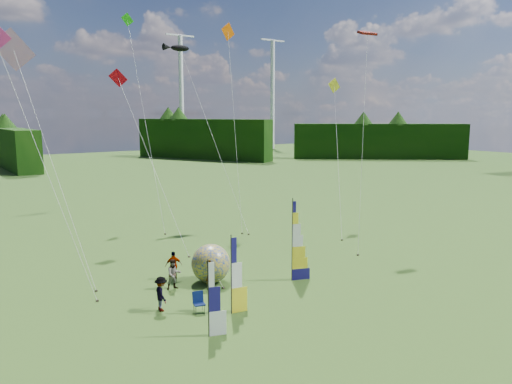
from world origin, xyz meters
TOP-DOWN VIEW (x-y plane):
  - ground at (0.00, 0.00)m, footprint 220.00×220.00m
  - treeline_ring at (0.00, 0.00)m, footprint 210.00×210.00m
  - turbine_left at (70.00, 95.00)m, footprint 8.00×1.20m
  - turbine_right at (45.00, 102.00)m, footprint 8.00×1.20m
  - feather_banner_main at (1.26, 3.48)m, footprint 1.26×0.54m
  - side_banner_left at (-4.38, 1.38)m, footprint 1.07×0.29m
  - side_banner_far at (-6.61, -0.21)m, footprint 0.99×0.41m
  - bol_inflatable at (-2.81, 6.03)m, footprint 2.46×2.46m
  - spectator_a at (-3.39, 5.17)m, footprint 0.72×0.65m
  - spectator_b at (-5.10, 6.27)m, footprint 0.90×0.53m
  - spectator_c at (-7.05, 3.77)m, footprint 0.57×1.19m
  - spectator_d at (-4.32, 7.85)m, footprint 1.08×0.75m
  - camp_chair at (-5.62, 2.45)m, footprint 0.74×0.74m
  - kite_whale at (5.58, 19.89)m, footprint 7.10×13.89m
  - kite_rainbow_delta at (-9.85, 12.14)m, footprint 6.60×11.85m
  - kite_parafoil at (10.75, 6.86)m, footprint 9.52×9.13m
  - small_kite_red at (-2.06, 15.74)m, footprint 6.78×11.68m
  - small_kite_orange at (6.69, 17.87)m, footprint 6.63×9.36m
  - small_kite_yellow at (13.31, 11.95)m, footprint 8.43×9.73m
  - small_kite_pink at (-10.96, 9.09)m, footprint 7.32×8.21m
  - small_kite_green at (0.99, 23.81)m, footprint 4.17×12.92m

SIDE VIEW (x-z plane):
  - ground at x=0.00m, z-range 0.00..0.00m
  - camp_chair at x=-5.62m, z-range 0.00..1.04m
  - spectator_a at x=-3.39m, z-range 0.00..1.66m
  - spectator_d at x=-4.32m, z-range 0.00..1.70m
  - spectator_b at x=-5.10m, z-range 0.00..1.74m
  - spectator_c at x=-7.05m, z-range 0.00..1.77m
  - bol_inflatable at x=-2.81m, z-range 0.00..2.29m
  - side_banner_far at x=-6.61m, z-range 0.00..3.44m
  - side_banner_left at x=-4.38m, z-range 0.00..3.89m
  - feather_banner_main at x=1.26m, z-range 0.00..4.82m
  - treeline_ring at x=0.00m, z-range 0.00..8.00m
  - small_kite_yellow at x=13.31m, z-range 0.00..13.60m
  - small_kite_red at x=-2.06m, z-range 0.00..13.82m
  - small_kite_pink at x=-10.96m, z-range 0.00..15.38m
  - kite_rainbow_delta at x=-9.85m, z-range 0.00..15.86m
  - kite_whale at x=5.58m, z-range 0.00..17.34m
  - kite_parafoil at x=10.75m, z-range 0.00..17.48m
  - small_kite_orange at x=6.69m, z-range 0.00..18.47m
  - small_kite_green at x=0.99m, z-range 0.00..19.83m
  - turbine_left at x=70.00m, z-range 0.00..30.00m
  - turbine_right at x=45.00m, z-range 0.00..30.00m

